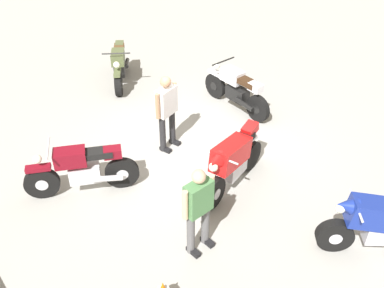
% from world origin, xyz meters
% --- Properties ---
extents(ground_plane, '(40.00, 40.00, 0.00)m').
position_xyz_m(ground_plane, '(0.00, 0.00, 0.00)').
color(ground_plane, '#9E9E99').
extents(motorcycle_olive_vintage, '(1.70, 1.23, 1.07)m').
position_xyz_m(motorcycle_olive_vintage, '(3.65, -0.40, 0.49)').
color(motorcycle_olive_vintage, black).
rests_on(motorcycle_olive_vintage, ground).
extents(motorcycle_silver_cruiser, '(2.09, 0.70, 1.09)m').
position_xyz_m(motorcycle_silver_cruiser, '(0.74, -1.87, 0.52)').
color(motorcycle_silver_cruiser, black).
rests_on(motorcycle_silver_cruiser, ground).
extents(motorcycle_red_sportbike, '(0.88, 1.92, 1.14)m').
position_xyz_m(motorcycle_red_sportbike, '(-1.30, 0.14, 0.59)').
color(motorcycle_red_sportbike, black).
rests_on(motorcycle_red_sportbike, ground).
extents(motorcycle_blue_sportbike, '(1.42, 1.60, 1.14)m').
position_xyz_m(motorcycle_blue_sportbike, '(-3.90, -0.58, 0.59)').
color(motorcycle_blue_sportbike, black).
rests_on(motorcycle_blue_sportbike, ground).
extents(motorcycle_maroon_cruiser, '(1.07, 1.92, 1.09)m').
position_xyz_m(motorcycle_maroon_cruiser, '(0.29, 2.40, 0.52)').
color(motorcycle_maroon_cruiser, black).
rests_on(motorcycle_maroon_cruiser, ground).
extents(person_in_white_shirt, '(0.41, 0.64, 1.66)m').
position_xyz_m(person_in_white_shirt, '(0.48, 0.34, 0.95)').
color(person_in_white_shirt, '#262628').
rests_on(person_in_white_shirt, ground).
extents(person_in_green_shirt, '(0.33, 0.63, 1.59)m').
position_xyz_m(person_in_green_shirt, '(-2.08, 1.59, 0.89)').
color(person_in_green_shirt, '#59595B').
rests_on(person_in_green_shirt, ground).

